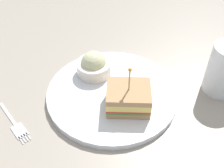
# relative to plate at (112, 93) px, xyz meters

# --- Properties ---
(ground_plane) EXTENTS (1.19, 1.19, 0.02)m
(ground_plane) POSITION_rel_plate_xyz_m (0.00, 0.00, -0.02)
(ground_plane) COLOR #9E9384
(plate) EXTENTS (0.28, 0.28, 0.01)m
(plate) POSITION_rel_plate_xyz_m (0.00, 0.00, 0.00)
(plate) COLOR white
(plate) RESTS_ON ground_plane
(sandwich_half_center) EXTENTS (0.11, 0.10, 0.10)m
(sandwich_half_center) POSITION_rel_plate_xyz_m (0.05, -0.02, 0.03)
(sandwich_half_center) COLOR tan
(sandwich_half_center) RESTS_ON plate
(coleslaw_bowl) EXTENTS (0.08, 0.08, 0.06)m
(coleslaw_bowl) POSITION_rel_plate_xyz_m (-0.07, 0.03, 0.03)
(coleslaw_bowl) COLOR silver
(coleslaw_bowl) RESTS_ON plate
(drink_glass) EXTENTS (0.07, 0.07, 0.11)m
(drink_glass) POSITION_rel_plate_xyz_m (0.19, 0.14, 0.04)
(drink_glass) COLOR gold
(drink_glass) RESTS_ON ground_plane
(fork) EXTENTS (0.12, 0.05, 0.00)m
(fork) POSITION_rel_plate_xyz_m (-0.11, -0.17, -0.00)
(fork) COLOR silver
(fork) RESTS_ON ground_plane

